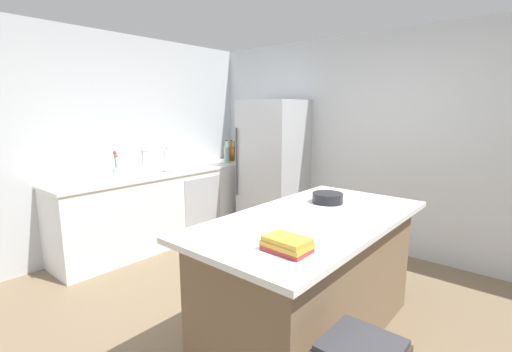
# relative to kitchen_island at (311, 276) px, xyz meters

# --- Properties ---
(ground_plane) EXTENTS (7.20, 7.20, 0.00)m
(ground_plane) POSITION_rel_kitchen_island_xyz_m (-0.40, -0.18, -0.48)
(ground_plane) COLOR #7A664C
(wall_rear) EXTENTS (6.00, 0.10, 2.60)m
(wall_rear) POSITION_rel_kitchen_island_xyz_m (-0.40, 2.07, 0.82)
(wall_rear) COLOR silver
(wall_rear) RESTS_ON ground_plane
(wall_left) EXTENTS (0.10, 6.00, 2.60)m
(wall_left) POSITION_rel_kitchen_island_xyz_m (-2.85, -0.18, 0.82)
(wall_left) COLOR silver
(wall_left) RESTS_ON ground_plane
(counter_run_left) EXTENTS (0.63, 2.86, 0.93)m
(counter_run_left) POSITION_rel_kitchen_island_xyz_m (-2.50, 0.50, -0.01)
(counter_run_left) COLOR white
(counter_run_left) RESTS_ON ground_plane
(kitchen_island) EXTENTS (1.01, 1.97, 0.94)m
(kitchen_island) POSITION_rel_kitchen_island_xyz_m (0.00, 0.00, 0.00)
(kitchen_island) COLOR #7A6047
(kitchen_island) RESTS_ON ground_plane
(refrigerator) EXTENTS (0.79, 0.72, 1.83)m
(refrigerator) POSITION_rel_kitchen_island_xyz_m (-1.66, 1.67, 0.44)
(refrigerator) COLOR #B7BABF
(refrigerator) RESTS_ON ground_plane
(sink_faucet) EXTENTS (0.15, 0.05, 0.30)m
(sink_faucet) POSITION_rel_kitchen_island_xyz_m (-2.55, 0.22, 0.61)
(sink_faucet) COLOR silver
(sink_faucet) RESTS_ON counter_run_left
(flower_vase) EXTENTS (0.08, 0.08, 0.33)m
(flower_vase) POSITION_rel_kitchen_island_xyz_m (-2.42, -0.20, 0.55)
(flower_vase) COLOR silver
(flower_vase) RESTS_ON counter_run_left
(paper_towel_roll) EXTENTS (0.14, 0.14, 0.31)m
(paper_towel_roll) POSITION_rel_kitchen_island_xyz_m (-2.45, 0.50, 0.59)
(paper_towel_roll) COLOR gray
(paper_towel_roll) RESTS_ON counter_run_left
(olive_oil_bottle) EXTENTS (0.06, 0.06, 0.29)m
(olive_oil_bottle) POSITION_rel_kitchen_island_xyz_m (-2.54, 1.81, 0.57)
(olive_oil_bottle) COLOR olive
(olive_oil_bottle) RESTS_ON counter_run_left
(whiskey_bottle) EXTENTS (0.09, 0.09, 0.32)m
(whiskey_bottle) POSITION_rel_kitchen_island_xyz_m (-2.51, 1.71, 0.58)
(whiskey_bottle) COLOR brown
(whiskey_bottle) RESTS_ON counter_run_left
(hot_sauce_bottle) EXTENTS (0.05, 0.05, 0.20)m
(hot_sauce_bottle) POSITION_rel_kitchen_island_xyz_m (-2.50, 1.63, 0.54)
(hot_sauce_bottle) COLOR red
(hot_sauce_bottle) RESTS_ON counter_run_left
(gin_bottle) EXTENTS (0.08, 0.08, 0.33)m
(gin_bottle) POSITION_rel_kitchen_island_xyz_m (-2.43, 1.54, 0.59)
(gin_bottle) COLOR #8CB79E
(gin_bottle) RESTS_ON counter_run_left
(cookbook_stack) EXTENTS (0.26, 0.18, 0.08)m
(cookbook_stack) POSITION_rel_kitchen_island_xyz_m (0.23, -0.65, 0.50)
(cookbook_stack) COLOR #A83338
(cookbook_stack) RESTS_ON kitchen_island
(mixing_bowl) EXTENTS (0.25, 0.25, 0.08)m
(mixing_bowl) POSITION_rel_kitchen_island_xyz_m (-0.12, 0.42, 0.50)
(mixing_bowl) COLOR black
(mixing_bowl) RESTS_ON kitchen_island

